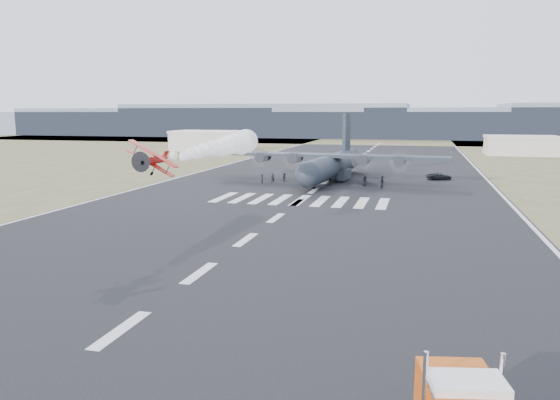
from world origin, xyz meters
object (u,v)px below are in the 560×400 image
at_px(transport_aircraft, 332,163).
at_px(crew_b, 382,184).
at_px(crew_d, 331,181).
at_px(aerobatic_biplane, 152,160).
at_px(crew_e, 365,181).
at_px(support_vehicle, 439,176).
at_px(crew_h, 382,181).
at_px(crew_g, 273,178).
at_px(hangar_left, 210,141).
at_px(crew_a, 262,179).
at_px(crew_c, 284,177).
at_px(crew_f, 364,180).
at_px(hangar_right, 521,145).

relative_size(transport_aircraft, crew_b, 24.42).
relative_size(transport_aircraft, crew_d, 26.45).
height_order(aerobatic_biplane, crew_e, aerobatic_biplane).
height_order(aerobatic_biplane, support_vehicle, aerobatic_biplane).
bearing_deg(transport_aircraft, crew_h, -24.24).
height_order(support_vehicle, crew_g, crew_g).
xyz_separation_m(support_vehicle, crew_d, (-18.95, -13.34, 0.17)).
bearing_deg(crew_d, crew_b, 168.42).
relative_size(crew_d, crew_h, 0.94).
xyz_separation_m(hangar_left, crew_a, (41.26, -78.39, -2.54)).
relative_size(crew_a, crew_h, 0.98).
bearing_deg(hangar_left, crew_e, -52.16).
height_order(aerobatic_biplane, transport_aircraft, transport_aircraft).
xyz_separation_m(crew_b, crew_c, (-18.39, 5.81, -0.07)).
bearing_deg(support_vehicle, crew_f, 109.50).
relative_size(crew_b, crew_g, 1.00).
bearing_deg(hangar_right, crew_g, -123.92).
height_order(aerobatic_biplane, crew_b, aerobatic_biplane).
xyz_separation_m(hangar_left, hangar_right, (98.00, 5.00, -0.40)).
relative_size(crew_b, crew_d, 1.08).
distance_m(crew_b, crew_d, 9.59).
relative_size(crew_a, crew_f, 1.08).
distance_m(crew_a, crew_d, 12.40).
distance_m(hangar_right, support_vehicle, 73.61).
height_order(hangar_left, crew_a, hangar_left).
distance_m(transport_aircraft, crew_b, 14.35).
height_order(crew_f, crew_g, crew_g).
bearing_deg(crew_b, support_vehicle, 99.65).
xyz_separation_m(aerobatic_biplane, crew_f, (15.65, 49.90, -7.48)).
relative_size(crew_d, crew_f, 1.03).
bearing_deg(crew_f, aerobatic_biplane, -31.57).
bearing_deg(transport_aircraft, crew_e, -38.77).
bearing_deg(transport_aircraft, crew_a, -139.70).
relative_size(hangar_right, crew_e, 11.55).
bearing_deg(crew_h, crew_b, 166.06).
xyz_separation_m(crew_d, crew_h, (8.95, 1.73, 0.05)).
xyz_separation_m(aerobatic_biplane, support_vehicle, (28.92, 60.33, -7.62)).
bearing_deg(hangar_left, crew_a, -62.24).
xyz_separation_m(transport_aircraft, crew_b, (10.04, -9.97, -2.36)).
height_order(aerobatic_biplane, crew_g, aerobatic_biplane).
bearing_deg(hangar_right, hangar_left, -177.08).
bearing_deg(crew_e, transport_aircraft, 83.74).
xyz_separation_m(hangar_right, support_vehicle, (-25.44, -69.04, -2.36)).
height_order(hangar_left, hangar_right, hangar_left).
xyz_separation_m(hangar_left, crew_e, (59.60, -76.71, -2.52)).
distance_m(hangar_right, crew_f, 88.41).
bearing_deg(crew_f, support_vehicle, 113.99).
height_order(support_vehicle, crew_h, crew_h).
xyz_separation_m(crew_e, crew_g, (-16.75, -0.29, 0.01)).
bearing_deg(crew_a, transport_aircraft, -68.88).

